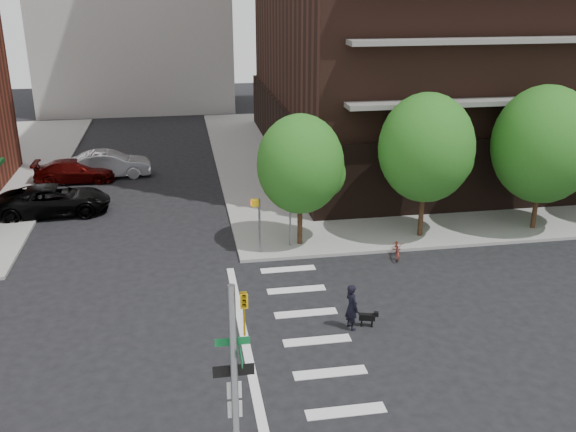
% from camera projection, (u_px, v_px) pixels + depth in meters
% --- Properties ---
extents(ground, '(120.00, 120.00, 0.00)m').
position_uv_depth(ground, '(232.00, 349.00, 22.08)').
color(ground, black).
rests_on(ground, ground).
extents(sidewalk_ne, '(39.00, 33.00, 0.15)m').
position_uv_depth(sidewalk_ne, '(482.00, 152.00, 47.05)').
color(sidewalk_ne, gray).
rests_on(sidewalk_ne, ground).
extents(crosswalk, '(3.85, 13.00, 0.01)m').
position_uv_depth(crosswalk, '(295.00, 343.00, 22.43)').
color(crosswalk, silver).
rests_on(crosswalk, ground).
extents(tree_a, '(4.00, 4.00, 5.90)m').
position_uv_depth(tree_a, '(300.00, 164.00, 29.17)').
color(tree_a, '#301E11').
rests_on(tree_a, sidewalk_ne).
extents(tree_b, '(4.50, 4.50, 6.65)m').
position_uv_depth(tree_b, '(426.00, 148.00, 29.96)').
color(tree_b, '#301E11').
rests_on(tree_b, sidewalk_ne).
extents(tree_c, '(5.00, 5.00, 6.80)m').
position_uv_depth(tree_c, '(544.00, 145.00, 30.95)').
color(tree_c, '#301E11').
rests_on(tree_c, sidewalk_ne).
extents(traffic_signal, '(0.90, 0.75, 6.00)m').
position_uv_depth(traffic_signal, '(237.00, 426.00, 14.14)').
color(traffic_signal, slate).
rests_on(traffic_signal, sidewalk_s).
extents(pedestrian_signal, '(2.18, 0.67, 2.60)m').
position_uv_depth(pedestrian_signal, '(266.00, 216.00, 29.13)').
color(pedestrian_signal, slate).
rests_on(pedestrian_signal, sidewalk_ne).
extents(parked_car_black, '(3.03, 5.98, 1.62)m').
position_uv_depth(parked_car_black, '(54.00, 200.00, 34.44)').
color(parked_car_black, black).
rests_on(parked_car_black, ground).
extents(parked_car_maroon, '(2.04, 4.92, 1.42)m').
position_uv_depth(parked_car_maroon, '(75.00, 171.00, 39.99)').
color(parked_car_maroon, '#3B0504').
rests_on(parked_car_maroon, ground).
extents(parked_car_silver, '(2.15, 5.28, 1.70)m').
position_uv_depth(parked_car_silver, '(109.00, 164.00, 40.92)').
color(parked_car_silver, '#B2B4BA').
rests_on(parked_car_silver, ground).
extents(scooter, '(0.96, 1.69, 0.84)m').
position_uv_depth(scooter, '(397.00, 248.00, 29.25)').
color(scooter, '#99352D').
rests_on(scooter, ground).
extents(dog_walker, '(0.73, 0.59, 1.75)m').
position_uv_depth(dog_walker, '(352.00, 307.00, 23.08)').
color(dog_walker, black).
rests_on(dog_walker, ground).
extents(dog, '(0.72, 0.35, 0.60)m').
position_uv_depth(dog, '(368.00, 317.00, 23.39)').
color(dog, black).
rests_on(dog, ground).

